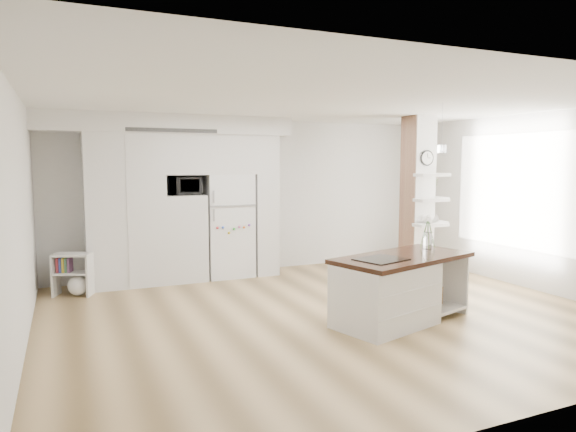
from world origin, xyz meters
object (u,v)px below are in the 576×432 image
object	(u,v)px
refrigerator	(228,225)
bookshelf	(75,277)
floor_plant_a	(402,263)
kitchen_island	(392,289)

from	to	relation	value
refrigerator	bookshelf	world-z (taller)	refrigerator
bookshelf	floor_plant_a	world-z (taller)	bookshelf
refrigerator	bookshelf	xyz separation A→B (m)	(-2.45, -0.37, -0.60)
kitchen_island	bookshelf	bearing A→B (deg)	123.26
bookshelf	floor_plant_a	size ratio (longest dim) A/B	1.22
kitchen_island	floor_plant_a	distance (m)	2.55
refrigerator	kitchen_island	distance (m)	3.53
refrigerator	kitchen_island	size ratio (longest dim) A/B	0.88
kitchen_island	floor_plant_a	xyz separation A→B (m)	(1.60, 1.98, -0.17)
refrigerator	kitchen_island	xyz separation A→B (m)	(1.03, -3.34, -0.44)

